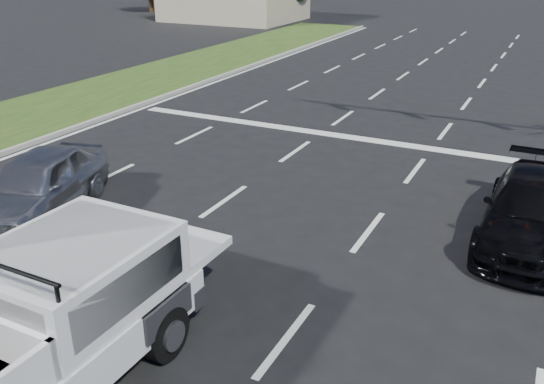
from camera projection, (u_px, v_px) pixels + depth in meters
The scene contains 7 objects.
ground at pixel (189, 309), 9.41m from camera, with size 160.00×160.00×0.00m, color black.
road_markings at pixel (334, 177), 14.81m from camera, with size 17.75×60.00×0.01m.
grass_median_left at pixel (3, 125), 19.08m from camera, with size 5.00×60.00×0.10m, color #214314.
curb_left at pixel (58, 134), 18.06m from camera, with size 0.15×60.00×0.14m, color gray.
pickup_truck at pixel (13, 347), 6.96m from camera, with size 2.22×5.76×2.15m.
silver_sedan at pixel (38, 184), 12.53m from camera, with size 1.66×4.13×1.41m, color #AAACB1.
black_coupe at pixel (534, 211), 11.38m from camera, with size 1.83×4.51×1.31m, color black.
Camera 1 is at (4.76, -6.47, 5.44)m, focal length 38.00 mm.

